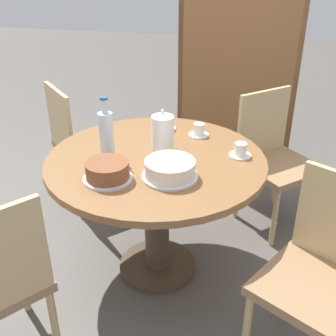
{
  "coord_description": "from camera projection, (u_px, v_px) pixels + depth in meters",
  "views": [
    {
      "loc": [
        0.47,
        -1.85,
        1.68
      ],
      "look_at": [
        0.0,
        0.29,
        0.51
      ],
      "focal_mm": 45.0,
      "sensor_mm": 36.0,
      "label": 1
    }
  ],
  "objects": [
    {
      "name": "cup_b",
      "position": [
        166.0,
        124.0,
        2.45
      ],
      "size": [
        0.11,
        0.11,
        0.07
      ],
      "color": "silver",
      "rests_on": "dining_table"
    },
    {
      "name": "chair_d",
      "position": [
        274.0,
        157.0,
        2.7
      ],
      "size": [
        0.59,
        0.59,
        0.87
      ],
      "rotation": [
        0.0,
        0.0,
        7.03
      ],
      "color": "tan",
      "rests_on": "ground_plane"
    },
    {
      "name": "chair_c",
      "position": [
        321.0,
        273.0,
        1.75
      ],
      "size": [
        0.58,
        0.58,
        0.87
      ],
      "rotation": [
        0.0,
        0.0,
        5.75
      ],
      "color": "tan",
      "rests_on": "ground_plane"
    },
    {
      "name": "dining_table",
      "position": [
        156.0,
        183.0,
        2.2
      ],
      "size": [
        1.12,
        1.12,
        0.72
      ],
      "color": "#473828",
      "rests_on": "ground_plane"
    },
    {
      "name": "cake_main",
      "position": [
        170.0,
        169.0,
        1.94
      ],
      "size": [
        0.26,
        0.26,
        0.09
      ],
      "color": "silver",
      "rests_on": "dining_table"
    },
    {
      "name": "coffee_pot",
      "position": [
        163.0,
        134.0,
        2.13
      ],
      "size": [
        0.11,
        0.11,
        0.24
      ],
      "color": "white",
      "rests_on": "dining_table"
    },
    {
      "name": "ground_plane",
      "position": [
        158.0,
        267.0,
        2.47
      ],
      "size": [
        14.0,
        14.0,
        0.0
      ],
      "primitive_type": "plane",
      "color": "#56514C"
    },
    {
      "name": "cake_second",
      "position": [
        108.0,
        171.0,
        1.92
      ],
      "size": [
        0.23,
        0.23,
        0.09
      ],
      "color": "silver",
      "rests_on": "dining_table"
    },
    {
      "name": "chair_a",
      "position": [
        82.0,
        143.0,
        2.89
      ],
      "size": [
        0.59,
        0.59,
        0.87
      ],
      "rotation": [
        0.0,
        0.0,
        2.35
      ],
      "color": "tan",
      "rests_on": "ground_plane"
    },
    {
      "name": "cup_c",
      "position": [
        240.0,
        151.0,
        2.13
      ],
      "size": [
        0.11,
        0.11,
        0.07
      ],
      "color": "silver",
      "rests_on": "dining_table"
    },
    {
      "name": "cup_a",
      "position": [
        199.0,
        131.0,
        2.36
      ],
      "size": [
        0.11,
        0.11,
        0.07
      ],
      "color": "silver",
      "rests_on": "dining_table"
    },
    {
      "name": "bookshelf",
      "position": [
        239.0,
        65.0,
        3.23
      ],
      "size": [
        0.9,
        0.28,
        1.8
      ],
      "rotation": [
        0.0,
        0.0,
        3.14
      ],
      "color": "brown",
      "rests_on": "ground_plane"
    },
    {
      "name": "water_bottle",
      "position": [
        106.0,
        134.0,
        2.06
      ],
      "size": [
        0.07,
        0.07,
        0.32
      ],
      "color": "silver",
      "rests_on": "dining_table"
    }
  ]
}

